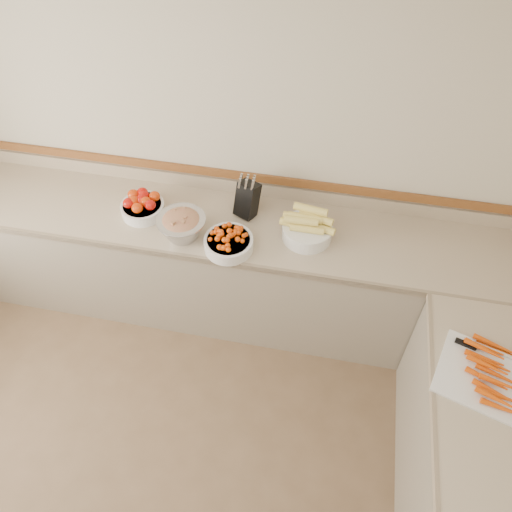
% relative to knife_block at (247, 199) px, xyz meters
% --- Properties ---
extents(back_wall, '(4.00, 0.00, 4.00)m').
position_rel_knife_block_xyz_m(back_wall, '(-0.20, 0.20, 0.27)').
color(back_wall, beige).
rests_on(back_wall, ground_plane).
extents(counter_back, '(4.00, 0.65, 1.08)m').
position_rel_knife_block_xyz_m(counter_back, '(-0.20, -0.12, -0.57)').
color(counter_back, tan).
rests_on(counter_back, ground_plane).
extents(knife_block, '(0.18, 0.19, 0.31)m').
position_rel_knife_block_xyz_m(knife_block, '(0.00, 0.00, 0.00)').
color(knife_block, black).
rests_on(knife_block, counter_back).
extents(tomato_bowl, '(0.29, 0.29, 0.14)m').
position_rel_knife_block_xyz_m(tomato_bowl, '(-0.67, -0.13, -0.06)').
color(tomato_bowl, white).
rests_on(tomato_bowl, counter_back).
extents(cherry_tomato_bowl, '(0.30, 0.30, 0.17)m').
position_rel_knife_block_xyz_m(cherry_tomato_bowl, '(-0.05, -0.33, -0.07)').
color(cherry_tomato_bowl, white).
rests_on(cherry_tomato_bowl, counter_back).
extents(corn_bowl, '(0.35, 0.31, 0.23)m').
position_rel_knife_block_xyz_m(corn_bowl, '(0.41, -0.14, -0.05)').
color(corn_bowl, white).
rests_on(corn_bowl, counter_back).
extents(rhubarb_bowl, '(0.31, 0.31, 0.18)m').
position_rel_knife_block_xyz_m(rhubarb_bowl, '(-0.35, -0.28, -0.04)').
color(rhubarb_bowl, '#B2B2BA').
rests_on(rhubarb_bowl, counter_back).
extents(cutting_board, '(0.60, 0.53, 0.07)m').
position_rel_knife_block_xyz_m(cutting_board, '(1.43, -0.94, -0.10)').
color(cutting_board, silver).
rests_on(cutting_board, counter_right).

